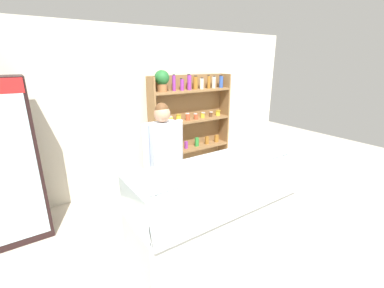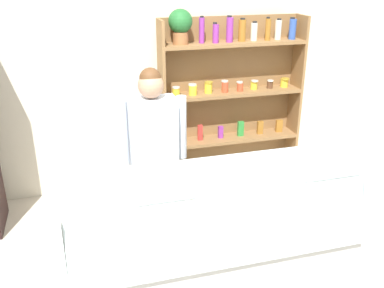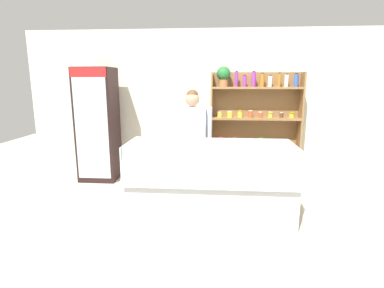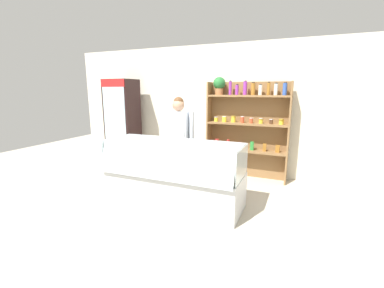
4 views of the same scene
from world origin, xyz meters
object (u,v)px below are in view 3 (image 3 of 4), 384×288
(drinks_fridge, at_px, (98,125))
(shop_clerk, at_px, (192,134))
(shelving_unit, at_px, (252,117))
(deli_display_case, at_px, (209,195))

(drinks_fridge, xyz_separation_m, shop_clerk, (1.75, -0.65, -0.03))
(shelving_unit, relative_size, shop_clerk, 1.23)
(deli_display_case, xyz_separation_m, shop_clerk, (-0.28, 0.78, 0.66))
(shelving_unit, height_order, shop_clerk, shelving_unit)
(drinks_fridge, bearing_deg, shop_clerk, -20.42)
(drinks_fridge, relative_size, shelving_unit, 0.99)
(shop_clerk, bearing_deg, drinks_fridge, 159.58)
(drinks_fridge, xyz_separation_m, deli_display_case, (2.03, -1.43, -0.69))
(shelving_unit, distance_m, shop_clerk, 1.39)
(deli_display_case, bearing_deg, drinks_fridge, 144.74)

